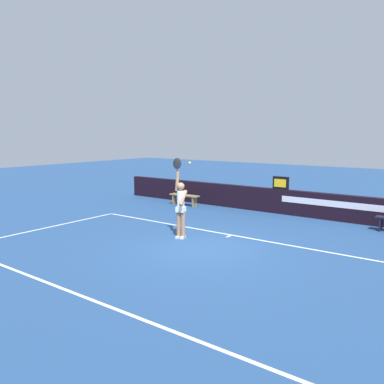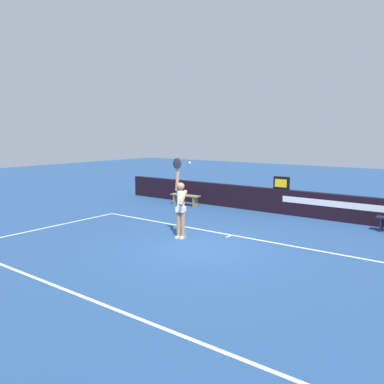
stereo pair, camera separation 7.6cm
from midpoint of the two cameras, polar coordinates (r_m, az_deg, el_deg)
The scene contains 7 objects.
ground_plane at distance 11.12m, azimuth 1.22°, elevation -8.14°, with size 60.00×60.00×0.00m, color navy.
court_lines at distance 10.19m, azimuth -2.80°, elevation -9.72°, with size 11.33×5.91×0.00m.
back_wall at distance 15.95m, azimuth 13.28°, elevation -1.41°, with size 16.54×0.28×0.99m.
speed_display at distance 15.90m, azimuth 12.81°, elevation 1.31°, with size 0.64×0.16×0.51m.
tennis_player at distance 11.83m, azimuth -1.88°, elevation -1.96°, with size 0.49×0.44×2.50m.
tennis_ball at distance 11.53m, azimuth -0.53°, elevation 4.31°, with size 0.07×0.07×0.07m.
courtside_bench_far at distance 17.38m, azimuth -1.25°, elevation -0.78°, with size 1.46×0.36×0.49m.
Camera 1 is at (6.10, -8.73, 3.20)m, focal length 36.20 mm.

